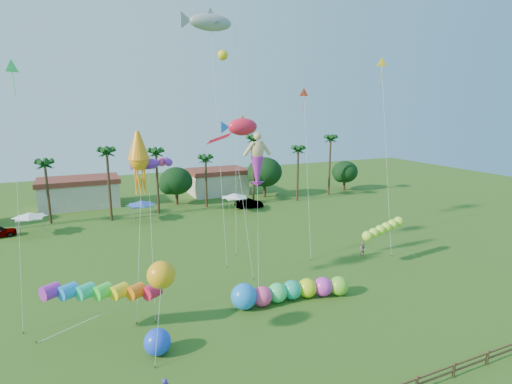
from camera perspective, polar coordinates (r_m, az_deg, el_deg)
name	(u,v)px	position (r m, az deg, el deg)	size (l,w,h in m)	color
ground	(316,348)	(29.57, 8.55, -21.22)	(160.00, 160.00, 0.00)	#285116
tree_line	(193,179)	(67.93, -9.05, 1.80)	(69.46, 8.91, 11.00)	#3A2819
buildings_row	(147,189)	(72.80, -15.30, 0.38)	(35.00, 7.00, 4.00)	beige
tent_row	(142,203)	(59.01, -16.00, -1.58)	(31.00, 4.00, 0.60)	white
car_b	(249,203)	(65.20, -1.01, -1.64)	(1.60, 4.60, 1.52)	#4C4C54
spectator_b	(363,250)	(45.92, 15.02, -7.94)	(0.77, 0.60, 1.59)	gray
caterpillar_inflatable	(286,291)	(34.82, 4.38, -13.98)	(10.55, 3.16, 2.15)	#F13F84
blue_ball	(157,342)	(29.02, -13.91, -20.06)	(1.79, 1.79, 1.79)	#1B48F9
rainbow_tube	(124,296)	(30.46, -18.30, -13.98)	(9.74, 3.81, 3.64)	#EF1A40
green_worm	(367,236)	(42.13, 15.60, -6.09)	(10.18, 2.77, 4.01)	#BFFD38
orange_ball_kite	(161,275)	(26.98, -13.40, -11.44)	(1.93, 2.40, 6.47)	#FFA414
merman_kite	(257,163)	(36.97, 0.18, 4.10)	(2.57, 4.30, 13.46)	tan
fish_kite	(243,127)	(41.10, -1.92, 9.29)	(4.88, 6.55, 15.18)	#F21A38
shark_kite	(211,22)	(46.02, -6.50, 22.93)	(6.26, 7.82, 26.02)	gray
squid_kite	(139,161)	(32.46, -16.38, 4.33)	(2.28, 4.00, 14.46)	orange
lobster_kite	(148,164)	(33.42, -15.15, 3.90)	(3.62, 5.59, 12.31)	purple
delta_kite_red	(304,96)	(45.82, 6.87, 13.48)	(2.21, 5.15, 18.28)	red
delta_kite_yellow	(382,66)	(48.61, 17.53, 16.80)	(1.67, 5.12, 21.62)	gold
delta_kite_green	(12,72)	(35.38, -31.48, 14.44)	(1.49, 4.78, 19.62)	#38EF6F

